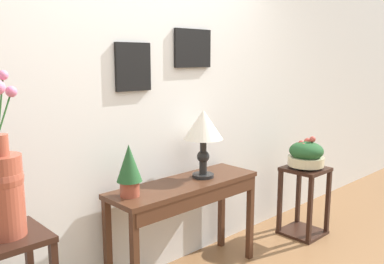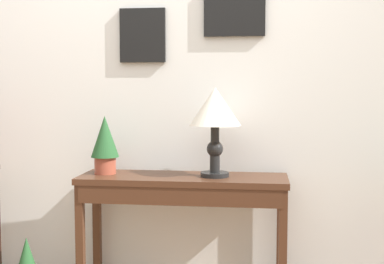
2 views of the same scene
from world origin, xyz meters
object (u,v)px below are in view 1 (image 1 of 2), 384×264
flower_vase_tall_left (3,185)px  console_table (187,197)px  planter_bowl_wide_right (306,154)px  table_lamp (203,129)px  pedestal_stand_right (304,201)px  potted_plant_on_console (129,168)px

flower_vase_tall_left → console_table: bearing=6.0°
console_table → planter_bowl_wide_right: bearing=-7.6°
table_lamp → pedestal_stand_right: (1.12, -0.20, -0.79)m
potted_plant_on_console → pedestal_stand_right: size_ratio=0.54×
flower_vase_tall_left → pedestal_stand_right: (2.61, -0.04, -0.71)m
potted_plant_on_console → pedestal_stand_right: 1.89m
table_lamp → pedestal_stand_right: size_ratio=0.80×
console_table → table_lamp: table_lamp is taller
console_table → table_lamp: size_ratio=2.35×
potted_plant_on_console → flower_vase_tall_left: size_ratio=0.44×
table_lamp → console_table: bearing=-172.9°
pedestal_stand_right → planter_bowl_wide_right: planter_bowl_wide_right is taller
flower_vase_tall_left → pedestal_stand_right: size_ratio=1.23×
console_table → planter_bowl_wide_right: 1.32m
table_lamp → planter_bowl_wide_right: (1.12, -0.20, -0.34)m
console_table → potted_plant_on_console: size_ratio=3.49×
pedestal_stand_right → planter_bowl_wide_right: bearing=24.8°
potted_plant_on_console → planter_bowl_wide_right: bearing=-7.0°
flower_vase_tall_left → planter_bowl_wide_right: bearing=-0.8°
table_lamp → potted_plant_on_console: size_ratio=1.49×
console_table → potted_plant_on_console: bearing=174.7°
table_lamp → potted_plant_on_console: 0.68m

